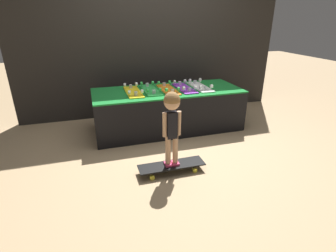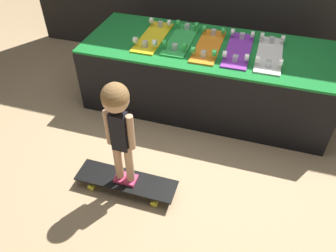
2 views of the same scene
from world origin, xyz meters
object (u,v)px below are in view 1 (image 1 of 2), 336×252
child (172,116)px  skateboard_orange_on_rack (168,89)px  skateboard_on_floor (172,166)px  skateboard_purple_on_rack (184,88)px  skateboard_yellow_on_rack (133,91)px  skateboard_green_on_rack (150,90)px  skateboard_white_on_rack (200,86)px

child → skateboard_orange_on_rack: bearing=75.5°
skateboard_orange_on_rack → skateboard_on_floor: bearing=-105.1°
skateboard_purple_on_rack → child: 1.30m
skateboard_yellow_on_rack → skateboard_orange_on_rack: size_ratio=1.00×
skateboard_purple_on_rack → child: size_ratio=0.75×
skateboard_yellow_on_rack → skateboard_green_on_rack: size_ratio=1.00×
skateboard_orange_on_rack → child: (-0.32, -1.17, 0.04)m
skateboard_yellow_on_rack → skateboard_white_on_rack: same height
skateboard_on_floor → child: child is taller
skateboard_white_on_rack → child: 1.43m
skateboard_purple_on_rack → skateboard_white_on_rack: 0.25m
skateboard_yellow_on_rack → skateboard_white_on_rack: (1.01, -0.02, 0.00)m
skateboard_on_floor → skateboard_purple_on_rack: bearing=64.1°
skateboard_white_on_rack → skateboard_on_floor: skateboard_white_on_rack is taller
skateboard_yellow_on_rack → skateboard_white_on_rack: bearing=-0.9°
skateboard_yellow_on_rack → skateboard_on_floor: bearing=-81.0°
skateboard_yellow_on_rack → child: (0.19, -1.19, 0.04)m
skateboard_yellow_on_rack → child: bearing=-81.0°
skateboard_white_on_rack → child: size_ratio=0.75×
skateboard_orange_on_rack → child: bearing=-105.1°
skateboard_yellow_on_rack → skateboard_green_on_rack: bearing=5.6°
skateboard_green_on_rack → skateboard_purple_on_rack: bearing=-4.5°
skateboard_orange_on_rack → skateboard_white_on_rack: same height
skateboard_green_on_rack → child: (-0.06, -1.21, 0.04)m
skateboard_green_on_rack → skateboard_orange_on_rack: size_ratio=1.00×
skateboard_green_on_rack → skateboard_orange_on_rack: (0.25, -0.04, 0.00)m
skateboard_yellow_on_rack → skateboard_green_on_rack: 0.25m
skateboard_green_on_rack → skateboard_orange_on_rack: same height
skateboard_orange_on_rack → child: 1.21m
skateboard_green_on_rack → child: 1.22m
skateboard_green_on_rack → skateboard_purple_on_rack: size_ratio=1.00×
skateboard_purple_on_rack → skateboard_on_floor: (-0.57, -1.17, -0.55)m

